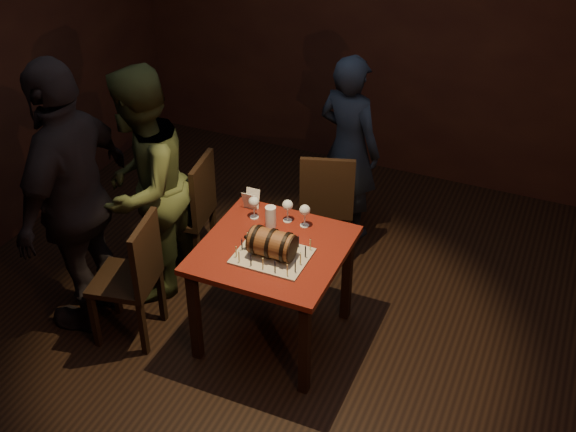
{
  "coord_description": "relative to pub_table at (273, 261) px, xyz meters",
  "views": [
    {
      "loc": [
        1.51,
        -3.37,
        3.44
      ],
      "look_at": [
        0.02,
        0.05,
        0.95
      ],
      "focal_mm": 45.0,
      "sensor_mm": 36.0,
      "label": 1
    }
  ],
  "objects": [
    {
      "name": "chair_left_front",
      "position": [
        -0.83,
        -0.34,
        -0.12
      ],
      "size": [
        0.47,
        0.47,
        0.93
      ],
      "color": "black",
      "rests_on": "ground"
    },
    {
      "name": "cake_board",
      "position": [
        0.04,
        -0.09,
        0.12
      ],
      "size": [
        0.45,
        0.35,
        0.01
      ],
      "primitive_type": "cube",
      "color": "#ADA18B",
      "rests_on": "pub_table"
    },
    {
      "name": "menu_card",
      "position": [
        -0.32,
        0.35,
        0.17
      ],
      "size": [
        0.1,
        0.05,
        0.13
      ],
      "primitive_type": null,
      "color": "white",
      "rests_on": "pub_table"
    },
    {
      "name": "wine_glass_right",
      "position": [
        0.09,
        0.3,
        0.23
      ],
      "size": [
        0.07,
        0.07,
        0.16
      ],
      "color": "silver",
      "rests_on": "pub_table"
    },
    {
      "name": "wine_glass_left",
      "position": [
        -0.25,
        0.26,
        0.23
      ],
      "size": [
        0.07,
        0.07,
        0.16
      ],
      "color": "silver",
      "rests_on": "pub_table"
    },
    {
      "name": "room_shell",
      "position": [
        0.05,
        0.04,
        0.76
      ],
      "size": [
        5.04,
        5.04,
        2.8
      ],
      "color": "black",
      "rests_on": "ground"
    },
    {
      "name": "person_left_front",
      "position": [
        -1.26,
        -0.3,
        0.32
      ],
      "size": [
        0.57,
        1.16,
        1.92
      ],
      "primitive_type": "imported",
      "rotation": [
        0.0,
        0.0,
        -1.48
      ],
      "color": "black",
      "rests_on": "ground"
    },
    {
      "name": "wine_glass_mid",
      "position": [
        -0.03,
        0.31,
        0.23
      ],
      "size": [
        0.07,
        0.07,
        0.16
      ],
      "color": "silver",
      "rests_on": "pub_table"
    },
    {
      "name": "pub_table",
      "position": [
        0.0,
        0.0,
        0.0
      ],
      "size": [
        0.9,
        0.9,
        0.75
      ],
      "color": "#53130D",
      "rests_on": "ground"
    },
    {
      "name": "person_back",
      "position": [
        0.0,
        1.42,
        0.12
      ],
      "size": [
        0.64,
        0.52,
        1.52
      ],
      "primitive_type": "imported",
      "rotation": [
        0.0,
        0.0,
        2.83
      ],
      "color": "#1A2334",
      "rests_on": "ground"
    },
    {
      "name": "chair_left_rear",
      "position": [
        -0.89,
        0.5,
        -0.12
      ],
      "size": [
        0.45,
        0.45,
        0.93
      ],
      "color": "black",
      "rests_on": "ground"
    },
    {
      "name": "barrel_cake",
      "position": [
        0.04,
        -0.09,
        0.21
      ],
      "size": [
        0.33,
        0.19,
        0.19
      ],
      "color": "brown",
      "rests_on": "cake_board"
    },
    {
      "name": "birthday_candles",
      "position": [
        0.04,
        -0.09,
        0.16
      ],
      "size": [
        0.4,
        0.3,
        0.09
      ],
      "color": "#EEE78E",
      "rests_on": "cake_board"
    },
    {
      "name": "pint_of_ale",
      "position": [
        -0.11,
        0.2,
        0.18
      ],
      "size": [
        0.07,
        0.07,
        0.15
      ],
      "color": "silver",
      "rests_on": "pub_table"
    },
    {
      "name": "person_left_rear",
      "position": [
        -1.05,
        0.15,
        0.22
      ],
      "size": [
        0.74,
        0.9,
        1.72
      ],
      "primitive_type": "imported",
      "rotation": [
        0.0,
        0.0,
        -1.46
      ],
      "color": "#353E1F",
      "rests_on": "ground"
    },
    {
      "name": "chair_back",
      "position": [
        -0.01,
        0.99,
        -0.12
      ],
      "size": [
        0.5,
        0.5,
        0.93
      ],
      "color": "black",
      "rests_on": "ground"
    }
  ]
}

